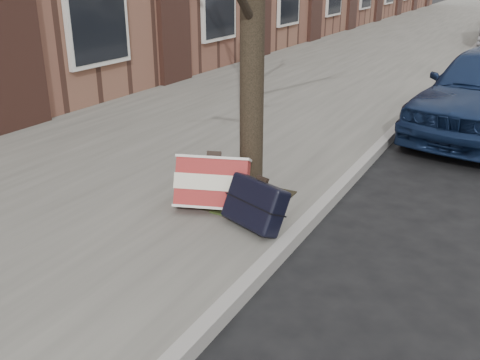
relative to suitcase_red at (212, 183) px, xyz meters
The scene contains 5 objects.
ground 2.35m from the suitcase_red, 21.65° to the right, with size 120.00×120.00×0.00m, color black.
near_sidewalk 14.23m from the suitcase_red, 96.25° to the left, with size 5.00×70.00×0.12m, color slate.
dirt_patch 0.46m from the suitcase_red, 66.35° to the left, with size 0.85×0.85×0.01m, color black.
suitcase_red is the anchor object (origin of this frame).
suitcase_navy 0.58m from the suitcase_red, 16.94° to the right, with size 0.61×0.20×0.44m, color black.
Camera 1 is at (0.37, -3.25, 2.33)m, focal length 40.00 mm.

